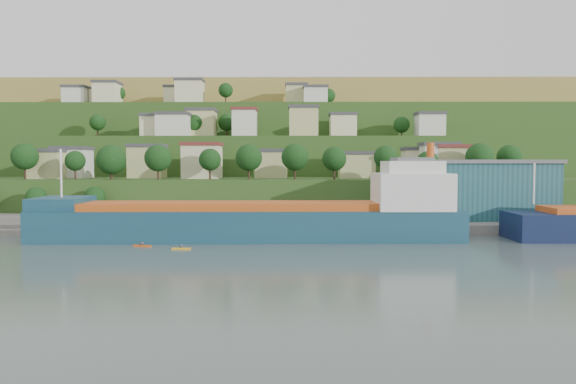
{
  "coord_description": "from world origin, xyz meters",
  "views": [
    {
      "loc": [
        11.67,
        -93.85,
        14.24
      ],
      "look_at": [
        10.73,
        15.0,
        8.47
      ],
      "focal_mm": 35.0,
      "sensor_mm": 36.0,
      "label": 1
    }
  ],
  "objects": [
    {
      "name": "ground",
      "position": [
        0.0,
        0.0,
        0.0
      ],
      "size": [
        500.0,
        500.0,
        0.0
      ],
      "primitive_type": "plane",
      "color": "#4E5F57",
      "rests_on": "ground"
    },
    {
      "name": "quay",
      "position": [
        20.0,
        28.0,
        0.0
      ],
      "size": [
        220.0,
        26.0,
        4.0
      ],
      "primitive_type": "cube",
      "color": "slate",
      "rests_on": "ground"
    },
    {
      "name": "hillside",
      "position": [
        -0.02,
        168.67,
        0.08
      ],
      "size": [
        360.0,
        211.2,
        96.0
      ],
      "color": "#284719",
      "rests_on": "ground"
    },
    {
      "name": "cargo_ship_near",
      "position": [
        6.01,
        9.05,
        3.2
      ],
      "size": [
        78.18,
        14.12,
        20.03
      ],
      "rotation": [
        0.0,
        0.0,
        0.02
      ],
      "color": "#15364F",
      "rests_on": "ground"
    },
    {
      "name": "warehouse",
      "position": [
        51.9,
        30.06,
        8.43
      ],
      "size": [
        32.41,
        21.4,
        12.8
      ],
      "rotation": [
        0.0,
        0.0,
        0.08
      ],
      "color": "#1B4752",
      "rests_on": "quay"
    },
    {
      "name": "dinghy",
      "position": [
        -44.68,
        21.75,
        1.56
      ],
      "size": [
        3.76,
        1.83,
        0.72
      ],
      "primitive_type": "cube",
      "rotation": [
        0.0,
        0.0,
        -0.14
      ],
      "color": "silver",
      "rests_on": "pebble_beach"
    },
    {
      "name": "kayak_orange",
      "position": [
        -13.89,
        0.3,
        0.24
      ],
      "size": [
        3.3,
        1.43,
        0.82
      ],
      "rotation": [
        0.0,
        0.0,
        -0.27
      ],
      "color": "#E05713",
      "rests_on": "ground"
    },
    {
      "name": "kayak_yellow",
      "position": [
        -6.62,
        -2.75,
        0.23
      ],
      "size": [
        3.14,
        0.64,
        0.78
      ],
      "rotation": [
        0.0,
        0.0,
        -0.03
      ],
      "color": "gold",
      "rests_on": "ground"
    }
  ]
}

